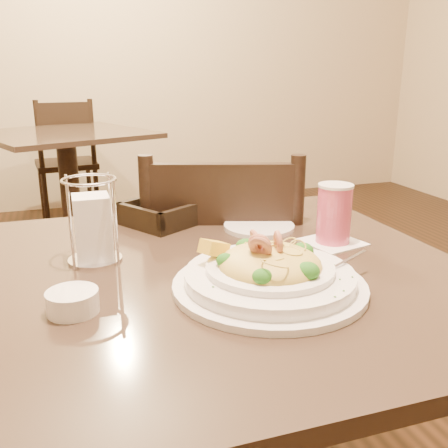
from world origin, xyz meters
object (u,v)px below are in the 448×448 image
object	(u,v)px
dining_chair_near	(222,299)
bread_basket	(168,214)
napkin_caddy	(93,226)
background_table	(68,171)
side_plate	(259,227)
main_table	(227,377)
butter_ramekin	(73,302)
dining_chair_far	(66,159)
drink_glass	(334,214)
pasta_bowl	(269,273)

from	to	relation	value
dining_chair_near	bread_basket	xyz separation A→B (m)	(-0.16, -0.06, 0.28)
bread_basket	napkin_caddy	world-z (taller)	napkin_caddy
background_table	side_plate	size ratio (longest dim) A/B	7.05
main_table	dining_chair_near	world-z (taller)	dining_chair_near
napkin_caddy	butter_ramekin	xyz separation A→B (m)	(-0.05, -0.21, -0.05)
dining_chair_near	bread_basket	world-z (taller)	dining_chair_near
dining_chair_far	drink_glass	size ratio (longest dim) A/B	6.72
dining_chair_far	main_table	bearing A→B (deg)	89.46
bread_basket	side_plate	distance (m)	0.23
bread_basket	butter_ramekin	bearing A→B (deg)	-119.27
main_table	bread_basket	distance (m)	0.42
background_table	dining_chair_far	distance (m)	0.61
bread_basket	butter_ramekin	distance (m)	0.49
background_table	side_plate	world-z (taller)	side_plate
bread_basket	side_plate	size ratio (longest dim) A/B	1.50
dining_chair_near	butter_ramekin	size ratio (longest dim) A/B	11.62
dining_chair_near	napkin_caddy	distance (m)	0.56
bread_basket	side_plate	world-z (taller)	bread_basket
dining_chair_near	pasta_bowl	world-z (taller)	dining_chair_near
background_table	napkin_caddy	size ratio (longest dim) A/B	7.03
main_table	side_plate	world-z (taller)	side_plate
background_table	bread_basket	size ratio (longest dim) A/B	4.71
dining_chair_far	napkin_caddy	xyz separation A→B (m)	(0.01, -2.88, 0.34)
dining_chair_near	butter_ramekin	distance (m)	0.70
drink_glass	side_plate	xyz separation A→B (m)	(-0.11, 0.14, -0.06)
main_table	dining_chair_near	bearing A→B (deg)	73.44
drink_glass	side_plate	distance (m)	0.19
pasta_bowl	napkin_caddy	world-z (taller)	napkin_caddy
pasta_bowl	drink_glass	distance (m)	0.29
dining_chair_near	side_plate	distance (m)	0.33
main_table	side_plate	size ratio (longest dim) A/B	5.42
side_plate	pasta_bowl	bearing A→B (deg)	-109.22
main_table	butter_ramekin	bearing A→B (deg)	-160.71
main_table	background_table	bearing A→B (deg)	95.84
side_plate	butter_ramekin	world-z (taller)	butter_ramekin
background_table	butter_ramekin	xyz separation A→B (m)	(-0.04, -2.49, 0.26)
dining_chair_far	drink_glass	distance (m)	2.99
drink_glass	bread_basket	size ratio (longest dim) A/B	0.56
background_table	dining_chair_far	xyz separation A→B (m)	(0.00, 0.61, -0.02)
drink_glass	butter_ramekin	world-z (taller)	drink_glass
dining_chair_near	dining_chair_far	xyz separation A→B (m)	(-0.36, 2.60, 0.00)
butter_ramekin	drink_glass	bearing A→B (deg)	16.50
background_table	napkin_caddy	world-z (taller)	napkin_caddy
drink_glass	napkin_caddy	world-z (taller)	napkin_caddy
pasta_bowl	drink_glass	xyz separation A→B (m)	(0.23, 0.18, 0.03)
bread_basket	napkin_caddy	bearing A→B (deg)	-131.71
main_table	background_table	size ratio (longest dim) A/B	0.77
dining_chair_near	butter_ramekin	xyz separation A→B (m)	(-0.40, -0.49, 0.28)
dining_chair_near	bread_basket	distance (m)	0.33
pasta_bowl	butter_ramekin	size ratio (longest dim) A/B	4.53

